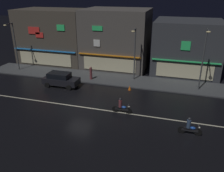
{
  "coord_description": "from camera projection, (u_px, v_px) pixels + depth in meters",
  "views": [
    {
      "loc": [
        9.1,
        -19.11,
        10.95
      ],
      "look_at": [
        2.33,
        3.86,
        0.98
      ],
      "focal_mm": 37.6,
      "sensor_mm": 36.0,
      "label": 1
    }
  ],
  "objects": [
    {
      "name": "ground_plane",
      "position": [
        79.0,
        107.0,
        23.51
      ],
      "size": [
        140.0,
        140.0,
        0.0
      ],
      "primitive_type": "plane",
      "color": "black"
    },
    {
      "name": "motorcycle_following",
      "position": [
        121.0,
        107.0,
        22.12
      ],
      "size": [
        1.9,
        0.6,
        1.52
      ],
      "rotation": [
        0.0,
        0.0,
        -0.06
      ],
      "color": "black",
      "rests_on": "ground"
    },
    {
      "name": "traffic_cone",
      "position": [
        130.0,
        88.0,
        27.26
      ],
      "size": [
        0.36,
        0.36,
        0.55
      ],
      "primitive_type": "cone",
      "color": "orange",
      "rests_on": "ground"
    },
    {
      "name": "sidewalk_far",
      "position": [
        104.0,
        78.0,
        30.76
      ],
      "size": [
        33.11,
        4.24,
        0.14
      ],
      "primitive_type": "cube",
      "color": "#424447",
      "rests_on": "ground"
    },
    {
      "name": "lane_divider_stripe",
      "position": [
        79.0,
        107.0,
        23.51
      ],
      "size": [
        31.45,
        0.16,
        0.01
      ],
      "primitive_type": "cube",
      "color": "beige",
      "rests_on": "ground"
    },
    {
      "name": "motorcycle_opposite_lane",
      "position": [
        190.0,
        127.0,
        18.83
      ],
      "size": [
        1.9,
        0.6,
        1.52
      ],
      "rotation": [
        0.0,
        0.0,
        3.27
      ],
      "color": "black",
      "rests_on": "ground"
    },
    {
      "name": "parked_car_near_kerb",
      "position": [
        61.0,
        79.0,
        28.18
      ],
      "size": [
        4.3,
        1.98,
        1.67
      ],
      "rotation": [
        0.0,
        0.0,
        3.14
      ],
      "color": "black",
      "rests_on": "ground"
    },
    {
      "name": "pedestrian_on_sidewalk",
      "position": [
        91.0,
        73.0,
        29.96
      ],
      "size": [
        0.33,
        0.33,
        1.73
      ],
      "rotation": [
        0.0,
        0.0,
        5.54
      ],
      "color": "brown",
      "rests_on": "sidewalk_far"
    },
    {
      "name": "streetlamp_west",
      "position": [
        14.0,
        43.0,
        32.18
      ],
      "size": [
        0.44,
        1.64,
        6.61
      ],
      "color": "#47494C",
      "rests_on": "sidewalk_far"
    },
    {
      "name": "streetlamp_mid",
      "position": [
        134.0,
        50.0,
        28.6
      ],
      "size": [
        0.44,
        1.64,
        6.48
      ],
      "color": "#47494C",
      "rests_on": "sidewalk_far"
    },
    {
      "name": "storefront_right_block",
      "position": [
        54.0,
        36.0,
        36.58
      ],
      "size": [
        10.51,
        6.67,
        8.13
      ],
      "color": "#4C443A",
      "rests_on": "ground"
    },
    {
      "name": "storefront_left_block",
      "position": [
        186.0,
        47.0,
        32.13
      ],
      "size": [
        8.71,
        7.9,
        7.11
      ],
      "color": "#383A3F",
      "rests_on": "ground"
    },
    {
      "name": "streetlamp_east",
      "position": [
        204.0,
        55.0,
        25.46
      ],
      "size": [
        0.44,
        1.64,
        6.98
      ],
      "color": "#47494C",
      "rests_on": "sidewalk_far"
    },
    {
      "name": "storefront_center_block",
      "position": [
        116.0,
        39.0,
        34.39
      ],
      "size": [
        9.24,
        7.68,
        8.33
      ],
      "color": "#56514C",
      "rests_on": "ground"
    }
  ]
}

